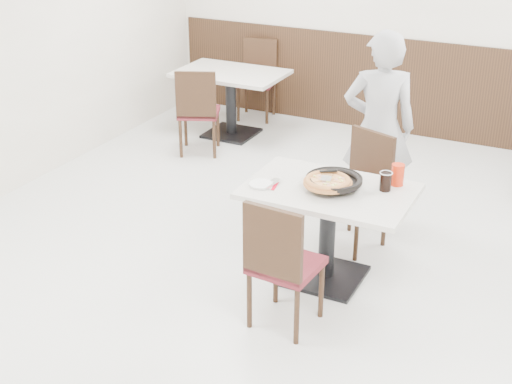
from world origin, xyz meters
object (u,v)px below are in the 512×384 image
at_px(red_cup, 398,175).
at_px(diner_person, 379,129).
at_px(chair_far, 355,193).
at_px(bg_table_left, 231,104).
at_px(pizza_pan, 334,183).
at_px(bg_chair_left_far, 256,81).
at_px(main_table, 327,234).
at_px(cola_glass, 386,182).
at_px(pizza, 328,183).
at_px(side_plate, 261,184).
at_px(bg_chair_left_near, 199,110).
at_px(chair_near, 286,262).

xyz_separation_m(red_cup, diner_person, (-0.41, 0.86, 0.01)).
xyz_separation_m(chair_far, bg_table_left, (-2.14, 1.89, -0.10)).
relative_size(pizza_pan, bg_chair_left_far, 0.40).
distance_m(main_table, chair_far, 0.59).
bearing_deg(cola_glass, pizza, -152.75).
height_order(chair_far, side_plate, chair_far).
height_order(bg_table_left, bg_chair_left_far, bg_chair_left_far).
height_order(bg_chair_left_near, bg_chair_left_far, same).
relative_size(main_table, bg_chair_left_far, 1.26).
bearing_deg(red_cup, side_plate, -153.19).
bearing_deg(bg_chair_left_far, red_cup, 120.32).
height_order(pizza, bg_chair_left_near, bg_chair_left_near).
height_order(red_cup, bg_chair_left_far, bg_chair_left_far).
bearing_deg(main_table, chair_near, -93.48).
xyz_separation_m(pizza, side_plate, (-0.47, -0.13, -0.05)).
relative_size(main_table, diner_person, 0.71).
bearing_deg(chair_near, bg_table_left, 128.45).
height_order(pizza_pan, diner_person, diner_person).
distance_m(chair_far, side_plate, 0.93).
bearing_deg(chair_far, pizza, 109.55).
bearing_deg(main_table, bg_chair_left_near, 139.90).
bearing_deg(bg_table_left, pizza, -49.66).
height_order(pizza, bg_table_left, pizza).
distance_m(side_plate, bg_table_left, 3.15).
bearing_deg(bg_chair_left_near, side_plate, -72.57).
distance_m(chair_near, bg_table_left, 3.77).
bearing_deg(bg_chair_left_far, pizza, 112.48).
height_order(chair_near, pizza, chair_near).
bearing_deg(pizza_pan, side_plate, -159.84).
bearing_deg(pizza_pan, cola_glass, 21.86).
bearing_deg(pizza, bg_chair_left_near, 139.28).
relative_size(pizza_pan, cola_glass, 2.90).
bearing_deg(chair_far, diner_person, -69.26).
bearing_deg(side_plate, bg_table_left, 122.28).
relative_size(chair_near, chair_far, 1.00).
xyz_separation_m(cola_glass, red_cup, (0.05, 0.13, 0.02)).
height_order(chair_far, bg_chair_left_near, same).
distance_m(red_cup, diner_person, 0.96).
height_order(pizza_pan, bg_table_left, pizza_pan).
distance_m(diner_person, bg_chair_left_near, 2.33).
bearing_deg(cola_glass, bg_chair_left_far, 129.97).
relative_size(chair_far, side_plate, 5.40).
distance_m(pizza, bg_chair_left_near, 2.90).
bearing_deg(pizza, bg_chair_left_far, 123.93).
distance_m(main_table, chair_near, 0.67).
bearing_deg(pizza_pan, chair_near, -95.73).
distance_m(diner_person, bg_table_left, 2.56).
distance_m(chair_far, bg_chair_left_near, 2.53).
height_order(chair_near, side_plate, chair_near).
distance_m(pizza_pan, diner_person, 1.13).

